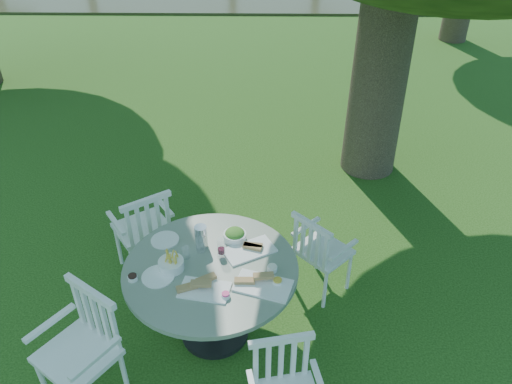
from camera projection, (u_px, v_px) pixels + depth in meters
ground at (256, 278)px, 4.72m from camera, size 140.00×140.00×0.00m
table at (212, 281)px, 3.85m from camera, size 1.33×1.33×0.75m
chair_ne at (317, 250)px, 4.30m from camera, size 0.58×0.58×0.84m
chair_nw at (146, 227)px, 4.49m from camera, size 0.63×0.62×0.91m
chair_sw at (86, 340)px, 3.43m from camera, size 0.66×0.65×0.96m
tableware at (210, 257)px, 3.80m from camera, size 1.22×0.80×0.19m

